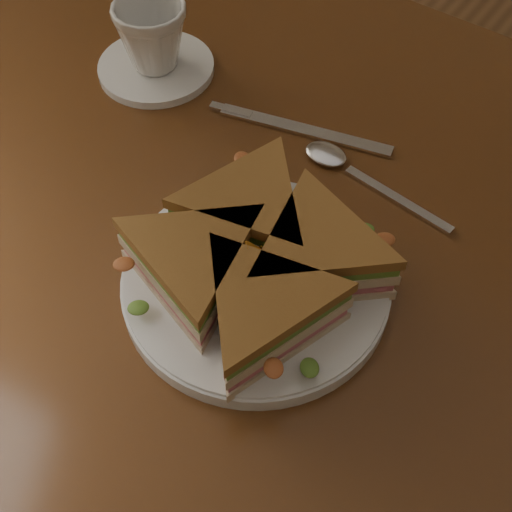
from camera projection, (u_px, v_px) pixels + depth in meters
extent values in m
plane|color=brown|center=(290.00, 482.00, 1.32)|extent=(6.00, 6.00, 0.00)
cube|color=#3C1F0D|center=(317.00, 235.00, 0.74)|extent=(1.20, 0.80, 0.04)
cylinder|color=#361F10|center=(163.00, 120.00, 1.39)|extent=(0.06, 0.06, 0.71)
cylinder|color=white|center=(256.00, 283.00, 0.67)|extent=(0.25, 0.25, 0.02)
cube|color=silver|center=(398.00, 200.00, 0.74)|extent=(0.13, 0.02, 0.00)
ellipsoid|color=silver|center=(326.00, 155.00, 0.77)|extent=(0.05, 0.03, 0.01)
cube|color=silver|center=(305.00, 131.00, 0.80)|extent=(0.20, 0.07, 0.00)
cube|color=silver|center=(231.00, 111.00, 0.82)|extent=(0.05, 0.02, 0.00)
cylinder|color=white|center=(156.00, 68.00, 0.86)|extent=(0.14, 0.14, 0.01)
imported|color=white|center=(152.00, 36.00, 0.83)|extent=(0.09, 0.09, 0.08)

